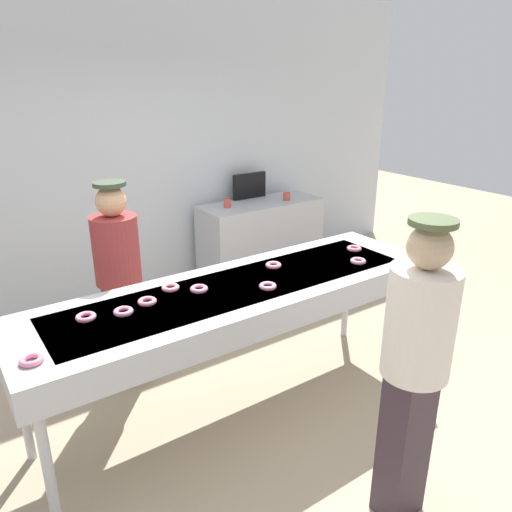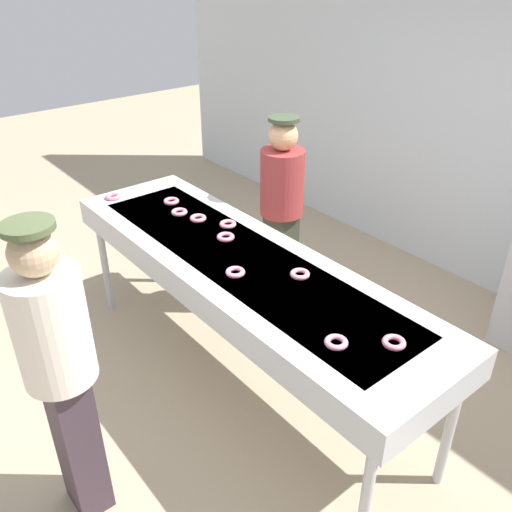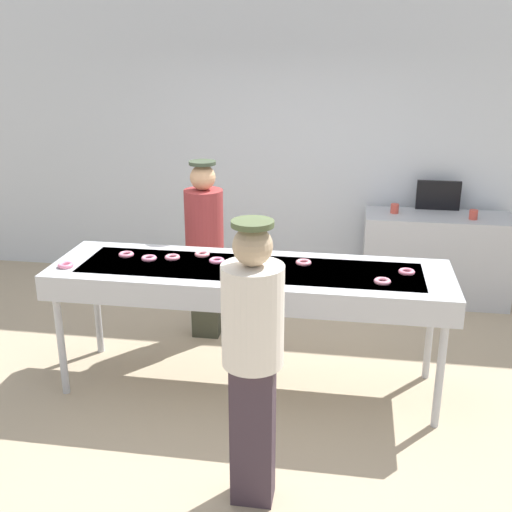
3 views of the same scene
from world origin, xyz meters
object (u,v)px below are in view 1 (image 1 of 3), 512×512
object	(u,v)px
menu_display	(249,186)
prep_counter	(261,239)
strawberry_donut_3	(358,261)
strawberry_donut_5	(268,286)
strawberry_donut_1	(354,248)
paper_cup_0	(287,196)
customer_waiting	(415,361)
strawberry_donut_7	(273,265)
strawberry_donut_8	(147,301)
strawberry_donut_4	(123,312)
fryer_conveyor	(239,298)
worker_baker	(119,274)
strawberry_donut_9	(199,289)
strawberry_donut_2	(86,317)
strawberry_donut_0	(170,288)
strawberry_donut_6	(31,360)
paper_cup_1	(227,203)

from	to	relation	value
menu_display	prep_counter	bearing A→B (deg)	-90.00
strawberry_donut_3	strawberry_donut_5	world-z (taller)	same
strawberry_donut_3	strawberry_donut_1	bearing A→B (deg)	50.59
paper_cup_0	menu_display	size ratio (longest dim) A/B	0.21
strawberry_donut_5	customer_waiting	bearing A→B (deg)	-84.72
strawberry_donut_7	strawberry_donut_8	bearing A→B (deg)	-177.49
strawberry_donut_4	menu_display	bearing A→B (deg)	42.67
fryer_conveyor	customer_waiting	xyz separation A→B (m)	(0.23, -1.25, 0.08)
worker_baker	menu_display	world-z (taller)	worker_baker
strawberry_donut_8	strawberry_donut_9	size ratio (longest dim) A/B	1.00
fryer_conveyor	strawberry_donut_2	bearing A→B (deg)	174.17
fryer_conveyor	strawberry_donut_0	size ratio (longest dim) A/B	25.31
strawberry_donut_0	strawberry_donut_6	distance (m)	1.02
strawberry_donut_5	paper_cup_1	distance (m)	2.39
strawberry_donut_0	fryer_conveyor	bearing A→B (deg)	-26.17
strawberry_donut_2	strawberry_donut_3	distance (m)	1.96
strawberry_donut_5	strawberry_donut_6	distance (m)	1.47
strawberry_donut_1	menu_display	world-z (taller)	menu_display
strawberry_donut_4	paper_cup_1	world-z (taller)	strawberry_donut_4
strawberry_donut_5	paper_cup_0	xyz separation A→B (m)	(1.77, 2.05, -0.04)
strawberry_donut_6	strawberry_donut_8	bearing A→B (deg)	21.91
strawberry_donut_4	strawberry_donut_5	size ratio (longest dim) A/B	1.00
strawberry_donut_6	strawberry_donut_8	world-z (taller)	same
strawberry_donut_0	paper_cup_0	world-z (taller)	strawberry_donut_0
fryer_conveyor	strawberry_donut_5	size ratio (longest dim) A/B	25.31
fryer_conveyor	customer_waiting	world-z (taller)	customer_waiting
strawberry_donut_6	strawberry_donut_7	world-z (taller)	same
strawberry_donut_8	paper_cup_0	distance (m)	3.10
fryer_conveyor	strawberry_donut_4	world-z (taller)	strawberry_donut_4
strawberry_donut_1	strawberry_donut_5	distance (m)	1.02
strawberry_donut_0	worker_baker	xyz separation A→B (m)	(-0.13, 0.61, -0.08)
strawberry_donut_2	strawberry_donut_9	bearing A→B (deg)	-2.06
menu_display	strawberry_donut_0	bearing A→B (deg)	-134.50
strawberry_donut_3	customer_waiting	bearing A→B (deg)	-123.50
fryer_conveyor	strawberry_donut_3	xyz separation A→B (m)	(0.95, -0.16, 0.11)
strawberry_donut_1	strawberry_donut_8	bearing A→B (deg)	178.86
prep_counter	paper_cup_0	xyz separation A→B (m)	(0.31, -0.09, 0.50)
strawberry_donut_2	strawberry_donut_8	distance (m)	0.37
strawberry_donut_4	paper_cup_0	size ratio (longest dim) A/B	1.23
strawberry_donut_0	strawberry_donut_2	size ratio (longest dim) A/B	1.00
strawberry_donut_6	prep_counter	world-z (taller)	strawberry_donut_6
strawberry_donut_3	customer_waiting	size ratio (longest dim) A/B	0.07
strawberry_donut_7	menu_display	xyz separation A→B (m)	(1.20, 2.09, 0.06)
strawberry_donut_2	paper_cup_0	distance (m)	3.40
strawberry_donut_3	prep_counter	distance (m)	2.31
strawberry_donut_4	customer_waiting	world-z (taller)	customer_waiting
strawberry_donut_4	paper_cup_1	bearing A→B (deg)	45.64
strawberry_donut_8	paper_cup_0	bearing A→B (deg)	35.83
strawberry_donut_1	strawberry_donut_6	xyz separation A→B (m)	(-2.47, -0.26, 0.00)
strawberry_donut_0	strawberry_donut_6	xyz separation A→B (m)	(-0.93, -0.40, 0.00)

